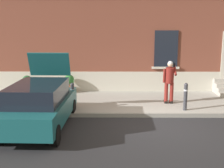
# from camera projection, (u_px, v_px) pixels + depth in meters

# --- Properties ---
(ground_plane) EXTENTS (80.00, 80.00, 0.00)m
(ground_plane) POSITION_uv_depth(u_px,v_px,m) (159.00, 126.00, 9.88)
(ground_plane) COLOR #232326
(sidewalk) EXTENTS (24.00, 3.60, 0.15)m
(sidewalk) POSITION_uv_depth(u_px,v_px,m) (149.00, 102.00, 12.61)
(sidewalk) COLOR #99968E
(sidewalk) RESTS_ON ground
(curb_edge) EXTENTS (24.00, 0.12, 0.15)m
(curb_edge) POSITION_uv_depth(u_px,v_px,m) (155.00, 115.00, 10.79)
(curb_edge) COLOR gray
(curb_edge) RESTS_ON ground
(building_facade) EXTENTS (24.00, 1.52, 7.50)m
(building_facade) POSITION_uv_depth(u_px,v_px,m) (145.00, 16.00, 14.33)
(building_facade) COLOR brown
(building_facade) RESTS_ON ground
(hatchback_car_teal) EXTENTS (1.89, 4.11, 2.34)m
(hatchback_car_teal) POSITION_uv_depth(u_px,v_px,m) (40.00, 104.00, 9.51)
(hatchback_car_teal) COLOR #165156
(hatchback_car_teal) RESTS_ON ground
(bollard_near_person) EXTENTS (0.15, 0.15, 1.04)m
(bollard_near_person) POSITION_uv_depth(u_px,v_px,m) (185.00, 96.00, 11.06)
(bollard_near_person) COLOR #333338
(bollard_near_person) RESTS_ON sidewalk
(bollard_far_left) EXTENTS (0.15, 0.15, 1.04)m
(bollard_far_left) POSITION_uv_depth(u_px,v_px,m) (73.00, 95.00, 11.09)
(bollard_far_left) COLOR #333338
(bollard_far_left) RESTS_ON sidewalk
(person_on_phone) EXTENTS (0.51, 0.48, 1.75)m
(person_on_phone) POSITION_uv_depth(u_px,v_px,m) (169.00, 79.00, 11.92)
(person_on_phone) COLOR maroon
(person_on_phone) RESTS_ON sidewalk
(planter_olive) EXTENTS (0.44, 0.44, 0.86)m
(planter_olive) POSITION_uv_depth(u_px,v_px,m) (27.00, 84.00, 13.69)
(planter_olive) COLOR #606B38
(planter_olive) RESTS_ON sidewalk
(planter_terracotta) EXTENTS (0.44, 0.44, 0.86)m
(planter_terracotta) POSITION_uv_depth(u_px,v_px,m) (70.00, 83.00, 13.93)
(planter_terracotta) COLOR #B25B38
(planter_terracotta) RESTS_ON sidewalk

